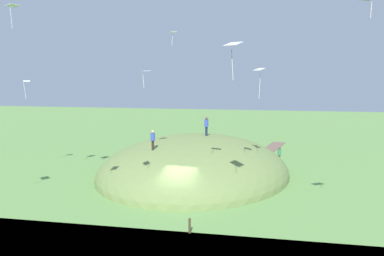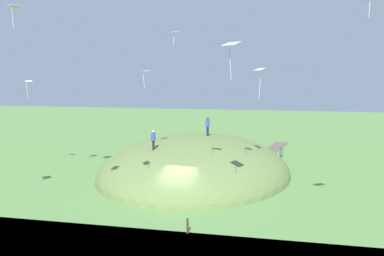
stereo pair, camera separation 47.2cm
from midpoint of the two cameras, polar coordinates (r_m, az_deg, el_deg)
ground_plane at (r=30.42m, az=-2.38°, el=-10.38°), size 160.00×160.00×0.00m
grass_hill at (r=39.24m, az=0.01°, el=-6.26°), size 22.84×17.81×6.94m
dirt_path at (r=52.04m, az=10.63°, el=-2.94°), size 11.76×4.17×0.04m
person_with_child at (r=39.34m, az=1.69°, el=0.61°), size 0.54×0.54×1.85m
person_on_hilltop at (r=44.06m, az=11.85°, el=-3.40°), size 0.44×0.44×1.76m
person_watching_kites at (r=34.53m, az=-5.91°, el=-1.34°), size 0.50×0.50×1.70m
kite_1 at (r=40.93m, az=-3.01°, el=13.17°), size 0.96×0.88×1.34m
kite_2 at (r=35.43m, az=-24.18°, el=15.24°), size 1.05×0.87×1.83m
kite_5 at (r=23.32m, az=5.16°, el=11.36°), size 1.12×1.18×2.15m
kite_9 at (r=41.70m, az=-22.50°, el=5.83°), size 0.65×0.74×1.75m
kite_10 at (r=31.36m, az=8.95°, el=7.81°), size 1.06×0.99×2.31m
kite_12 at (r=32.87m, az=-6.94°, el=7.80°), size 0.96×0.90×1.41m
mooring_post at (r=24.76m, az=-0.90°, el=-13.52°), size 0.14×0.14×0.91m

